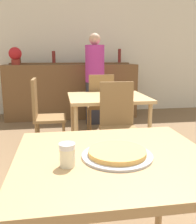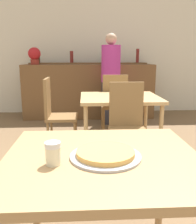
{
  "view_description": "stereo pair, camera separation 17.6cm",
  "coord_description": "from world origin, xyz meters",
  "views": [
    {
      "loc": [
        -0.26,
        -1.15,
        1.25
      ],
      "look_at": [
        0.01,
        0.55,
        0.86
      ],
      "focal_mm": 40.0,
      "sensor_mm": 36.0,
      "label": 1
    },
    {
      "loc": [
        -0.09,
        -1.17,
        1.25
      ],
      "look_at": [
        0.01,
        0.55,
        0.86
      ],
      "focal_mm": 40.0,
      "sensor_mm": 36.0,
      "label": 2
    }
  ],
  "objects": [
    {
      "name": "chair_far_side_left",
      "position": [
        -0.47,
        2.05,
        0.55
      ],
      "size": [
        0.4,
        0.4,
        0.97
      ],
      "rotation": [
        0.0,
        0.0,
        1.57
      ],
      "color": "olive",
      "rests_on": "ground_plane"
    },
    {
      "name": "chair_far_side_front",
      "position": [
        0.38,
        1.45,
        0.55
      ],
      "size": [
        0.4,
        0.4,
        0.97
      ],
      "color": "olive",
      "rests_on": "ground_plane"
    },
    {
      "name": "dining_table_far",
      "position": [
        0.38,
        2.05,
        0.65
      ],
      "size": [
        1.03,
        0.88,
        0.72
      ],
      "color": "tan",
      "rests_on": "ground_plane"
    },
    {
      "name": "potted_plant",
      "position": [
        -1.05,
        3.86,
        1.26
      ],
      "size": [
        0.24,
        0.24,
        0.33
      ],
      "color": "maroon",
      "rests_on": "bar_counter"
    },
    {
      "name": "dining_table_near",
      "position": [
        0.0,
        0.0,
        0.68
      ],
      "size": [
        0.99,
        0.89,
        0.76
      ],
      "color": "#A87F51",
      "rests_on": "ground_plane"
    },
    {
      "name": "person_standing",
      "position": [
        0.39,
        3.33,
        0.88
      ],
      "size": [
        0.34,
        0.34,
        1.63
      ],
      "color": "#2D2D38",
      "rests_on": "ground_plane"
    },
    {
      "name": "pizza_tray",
      "position": [
        0.01,
        -0.02,
        0.78
      ],
      "size": [
        0.35,
        0.35,
        0.04
      ],
      "color": "#A3A3A8",
      "rests_on": "dining_table_near"
    },
    {
      "name": "bar_counter",
      "position": [
        0.0,
        3.91,
        0.54
      ],
      "size": [
        2.6,
        0.56,
        1.07
      ],
      "color": "brown",
      "rests_on": "ground_plane"
    },
    {
      "name": "bar_back_shelf",
      "position": [
        -0.0,
        4.05,
        1.12
      ],
      "size": [
        2.39,
        0.24,
        0.31
      ],
      "color": "brown",
      "rests_on": "bar_counter"
    },
    {
      "name": "chair_far_side_back",
      "position": [
        0.38,
        2.66,
        0.55
      ],
      "size": [
        0.4,
        0.4,
        0.97
      ],
      "rotation": [
        0.0,
        0.0,
        3.14
      ],
      "color": "olive",
      "rests_on": "ground_plane"
    },
    {
      "name": "cheese_shaker",
      "position": [
        -0.24,
        -0.09,
        0.82
      ],
      "size": [
        0.07,
        0.07,
        0.11
      ],
      "color": "beige",
      "rests_on": "dining_table_near"
    },
    {
      "name": "wall_back",
      "position": [
        0.0,
        4.42,
        1.4
      ],
      "size": [
        8.0,
        0.05,
        2.8
      ],
      "color": "silver",
      "rests_on": "ground_plane"
    }
  ]
}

